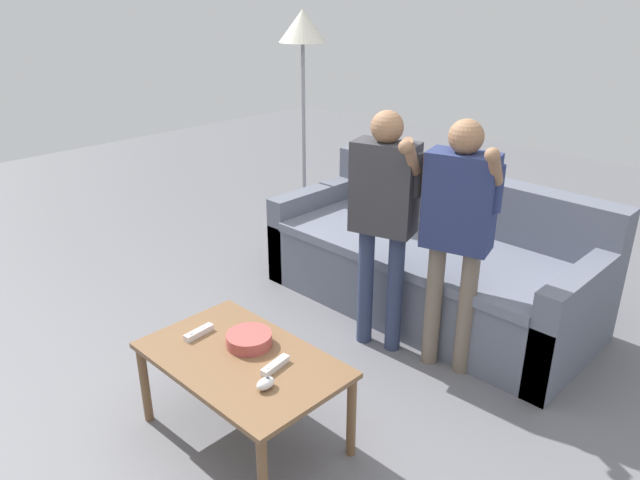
{
  "coord_description": "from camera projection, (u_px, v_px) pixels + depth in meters",
  "views": [
    {
      "loc": [
        1.79,
        -1.6,
        2.0
      ],
      "look_at": [
        -0.12,
        0.37,
        0.84
      ],
      "focal_mm": 33.64,
      "sensor_mm": 36.0,
      "label": 1
    }
  ],
  "objects": [
    {
      "name": "game_remote_wand_far",
      "position": [
        248.0,
        342.0,
        2.81
      ],
      "size": [
        0.06,
        0.16,
        0.03
      ],
      "color": "white",
      "rests_on": "coffee_table"
    },
    {
      "name": "floor_lamp",
      "position": [
        303.0,
        46.0,
        4.25
      ],
      "size": [
        0.34,
        0.34,
        1.86
      ],
      "color": "#2D2D33",
      "rests_on": "ground"
    },
    {
      "name": "player_center",
      "position": [
        384.0,
        206.0,
        3.29
      ],
      "size": [
        0.46,
        0.31,
        1.41
      ],
      "color": "#2D3856",
      "rests_on": "ground"
    },
    {
      "name": "coffee_table",
      "position": [
        242.0,
        367.0,
        2.74
      ],
      "size": [
        0.95,
        0.59,
        0.45
      ],
      "color": "brown",
      "rests_on": "ground"
    },
    {
      "name": "game_remote_wand_near",
      "position": [
        275.0,
        365.0,
        2.64
      ],
      "size": [
        0.06,
        0.16,
        0.03
      ],
      "color": "white",
      "rests_on": "coffee_table"
    },
    {
      "name": "snack_bowl",
      "position": [
        249.0,
        339.0,
        2.8
      ],
      "size": [
        0.22,
        0.22,
        0.06
      ],
      "primitive_type": "cylinder",
      "color": "#B24C47",
      "rests_on": "coffee_table"
    },
    {
      "name": "game_remote_nunchuk",
      "position": [
        266.0,
        383.0,
        2.5
      ],
      "size": [
        0.06,
        0.09,
        0.05
      ],
      "color": "white",
      "rests_on": "coffee_table"
    },
    {
      "name": "couch",
      "position": [
        432.0,
        264.0,
        3.97
      ],
      "size": [
        2.13,
        0.96,
        0.86
      ],
      "color": "slate",
      "rests_on": "ground"
    },
    {
      "name": "player_right",
      "position": [
        458.0,
        221.0,
        3.08
      ],
      "size": [
        0.45,
        0.3,
        1.41
      ],
      "color": "#756656",
      "rests_on": "ground"
    },
    {
      "name": "ground_plane",
      "position": [
        287.0,
        421.0,
        2.99
      ],
      "size": [
        12.0,
        12.0,
        0.0
      ],
      "primitive_type": "plane",
      "color": "slate"
    },
    {
      "name": "game_remote_wand_spare",
      "position": [
        199.0,
        332.0,
        2.89
      ],
      "size": [
        0.05,
        0.16,
        0.03
      ],
      "color": "white",
      "rests_on": "coffee_table"
    }
  ]
}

